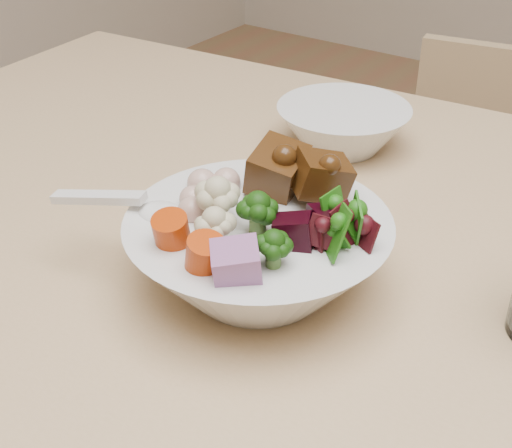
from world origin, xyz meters
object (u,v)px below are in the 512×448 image
at_px(dining_table, 500,432).
at_px(side_bowl, 343,128).
at_px(food_bowl, 261,249).
at_px(chair_far, 487,258).

relative_size(dining_table, side_bowl, 11.11).
xyz_separation_m(food_bowl, side_bowl, (-0.08, 0.29, -0.01)).
relative_size(dining_table, chair_far, 2.21).
bearing_deg(side_bowl, dining_table, -39.83).
xyz_separation_m(dining_table, food_bowl, (-0.23, -0.04, 0.12)).
bearing_deg(chair_far, dining_table, -82.44).
height_order(chair_far, food_bowl, food_bowl).
relative_size(food_bowl, side_bowl, 1.43).
bearing_deg(dining_table, food_bowl, -174.79).
xyz_separation_m(chair_far, side_bowl, (-0.10, -0.41, 0.39)).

